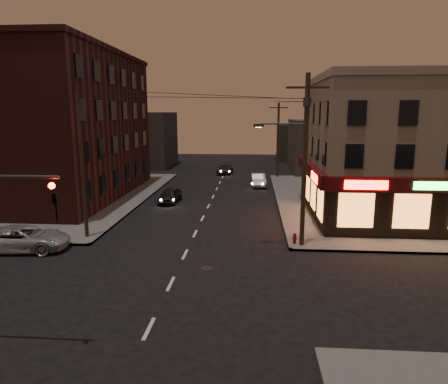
# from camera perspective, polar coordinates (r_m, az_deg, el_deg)

# --- Properties ---
(ground) EXTENTS (120.00, 120.00, 0.00)m
(ground) POSITION_cam_1_polar(r_m,az_deg,el_deg) (19.56, -7.63, -12.89)
(ground) COLOR black
(ground) RESTS_ON ground
(sidewalk_ne) EXTENTS (24.00, 28.00, 0.15)m
(sidewalk_ne) POSITION_cam_1_polar(r_m,az_deg,el_deg) (39.90, 24.94, -1.20)
(sidewalk_ne) COLOR #514F4C
(sidewalk_ne) RESTS_ON ground
(sidewalk_nw) EXTENTS (24.00, 28.00, 0.15)m
(sidewalk_nw) POSITION_cam_1_polar(r_m,az_deg,el_deg) (43.21, -26.21, -0.42)
(sidewalk_nw) COLOR #514F4C
(sidewalk_nw) RESTS_ON ground
(pizza_building) EXTENTS (15.85, 12.85, 10.50)m
(pizza_building) POSITION_cam_1_polar(r_m,az_deg,el_deg) (33.27, 25.67, 5.65)
(pizza_building) COLOR gray
(pizza_building) RESTS_ON sidewalk_ne
(brick_apartment) EXTENTS (12.00, 20.00, 13.00)m
(brick_apartment) POSITION_cam_1_polar(r_m,az_deg,el_deg) (40.82, -22.73, 8.56)
(brick_apartment) COLOR #401914
(brick_apartment) RESTS_ON sidewalk_nw
(bg_building_ne_a) EXTENTS (10.00, 12.00, 7.00)m
(bg_building_ne_a) POSITION_cam_1_polar(r_m,az_deg,el_deg) (56.55, 14.66, 6.39)
(bg_building_ne_a) COLOR #3F3D3A
(bg_building_ne_a) RESTS_ON ground
(bg_building_nw) EXTENTS (9.00, 10.00, 8.00)m
(bg_building_nw) POSITION_cam_1_polar(r_m,az_deg,el_deg) (61.91, -11.66, 7.38)
(bg_building_nw) COLOR #3F3D3A
(bg_building_nw) RESTS_ON ground
(bg_building_ne_b) EXTENTS (8.00, 8.00, 6.00)m
(bg_building_ne_b) POSITION_cam_1_polar(r_m,az_deg,el_deg) (70.10, 10.99, 7.02)
(bg_building_ne_b) COLOR #3F3D3A
(bg_building_ne_b) RESTS_ON ground
(utility_pole_main) EXTENTS (4.20, 0.44, 10.00)m
(utility_pole_main) POSITION_cam_1_polar(r_m,az_deg,el_deg) (23.53, 11.23, 5.66)
(utility_pole_main) COLOR #382619
(utility_pole_main) RESTS_ON sidewalk_ne
(utility_pole_far) EXTENTS (0.26, 0.26, 9.00)m
(utility_pole_far) POSITION_cam_1_polar(r_m,az_deg,el_deg) (49.65, 7.71, 7.35)
(utility_pole_far) COLOR #382619
(utility_pole_far) RESTS_ON sidewalk_ne
(utility_pole_west) EXTENTS (0.24, 0.24, 9.00)m
(utility_pole_west) POSITION_cam_1_polar(r_m,az_deg,el_deg) (26.41, -19.58, 3.40)
(utility_pole_west) COLOR #382619
(utility_pole_west) RESTS_ON sidewalk_nw
(suv_cross) EXTENTS (5.53, 3.06, 1.47)m
(suv_cross) POSITION_cam_1_polar(r_m,az_deg,el_deg) (26.32, -26.81, -5.94)
(suv_cross) COLOR #A0A5A9
(suv_cross) RESTS_ON ground
(sedan_near) EXTENTS (1.80, 3.92, 1.30)m
(sedan_near) POSITION_cam_1_polar(r_m,az_deg,el_deg) (36.22, -7.70, -0.48)
(sedan_near) COLOR black
(sedan_near) RESTS_ON ground
(sedan_mid) EXTENTS (1.71, 4.30, 1.39)m
(sedan_mid) POSITION_cam_1_polar(r_m,az_deg,el_deg) (44.00, 4.93, 1.72)
(sedan_mid) COLOR slate
(sedan_mid) RESTS_ON ground
(sedan_far) EXTENTS (2.11, 4.54, 1.28)m
(sedan_far) POSITION_cam_1_polar(r_m,az_deg,el_deg) (52.86, 0.16, 3.31)
(sedan_far) COLOR black
(sedan_far) RESTS_ON ground
(fire_hydrant) EXTENTS (0.29, 0.29, 0.66)m
(fire_hydrant) POSITION_cam_1_polar(r_m,az_deg,el_deg) (24.74, 10.05, -6.45)
(fire_hydrant) COLOR maroon
(fire_hydrant) RESTS_ON sidewalk_ne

